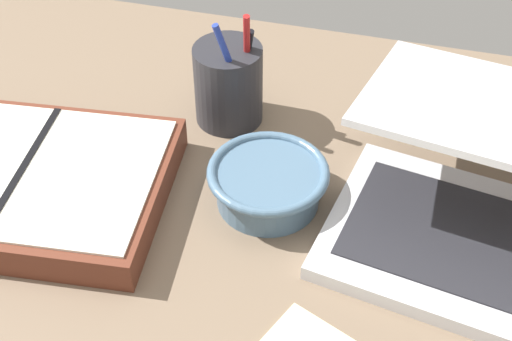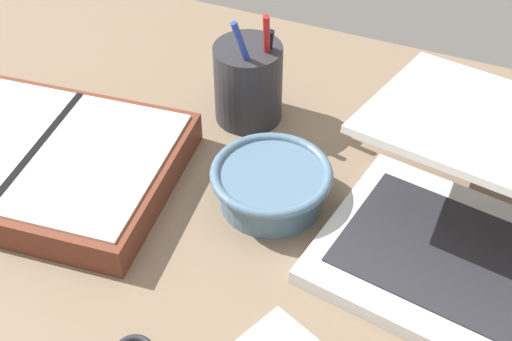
% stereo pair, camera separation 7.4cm
% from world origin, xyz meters
% --- Properties ---
extents(desk_top, '(1.40, 1.00, 0.02)m').
position_xyz_m(desk_top, '(0.00, 0.00, 0.01)').
color(desk_top, '#75604C').
rests_on(desk_top, ground).
extents(laptop, '(0.39, 0.35, 0.14)m').
position_xyz_m(laptop, '(0.22, 0.13, 0.07)').
color(laptop, silver).
rests_on(laptop, desk_top).
extents(bowl, '(0.14, 0.14, 0.05)m').
position_xyz_m(bowl, '(-0.03, 0.12, 0.05)').
color(bowl, slate).
rests_on(bowl, desk_top).
extents(pen_cup, '(0.09, 0.09, 0.16)m').
position_xyz_m(pen_cup, '(-0.12, 0.26, 0.07)').
color(pen_cup, '#28282D').
rests_on(pen_cup, desk_top).
extents(planner, '(0.34, 0.27, 0.04)m').
position_xyz_m(planner, '(-0.30, 0.06, 0.04)').
color(planner, brown).
rests_on(planner, desk_top).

